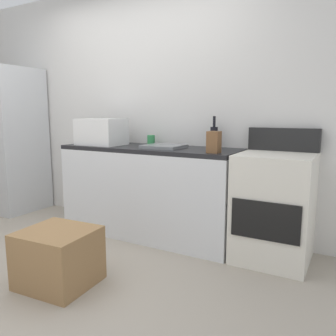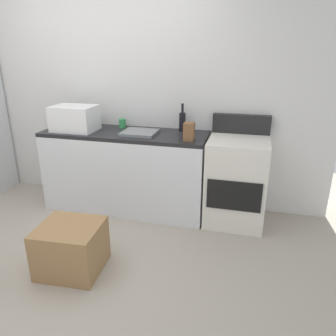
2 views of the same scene
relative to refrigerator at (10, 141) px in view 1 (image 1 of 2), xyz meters
name	(u,v)px [view 1 (image 1 of 2)]	position (x,y,z in m)	size (l,w,h in m)	color
ground_plane	(34,275)	(1.75, -1.15, -0.88)	(6.00, 6.00, 0.00)	#9E9384
wall_back	(143,106)	(1.75, 0.40, 0.42)	(5.00, 0.10, 2.60)	silver
kitchen_counter	(150,191)	(2.05, 0.05, -0.43)	(1.80, 0.60, 0.90)	silver
refrigerator	(10,141)	(0.00, 0.00, 0.00)	(0.68, 0.66, 1.77)	silver
stove_oven	(274,206)	(3.27, 0.06, -0.42)	(0.60, 0.61, 1.10)	silver
microwave	(101,132)	(1.50, -0.02, 0.15)	(0.46, 0.34, 0.27)	white
sink_basin	(164,146)	(2.24, 0.01, 0.03)	(0.36, 0.32, 0.03)	slate
wine_bottle	(214,136)	(2.64, 0.25, 0.13)	(0.07, 0.07, 0.30)	black
coffee_mug	(151,140)	(1.95, 0.24, 0.07)	(0.08, 0.08, 0.10)	#338C4C
knife_block	(214,142)	(2.79, -0.13, 0.11)	(0.10, 0.10, 0.18)	brown
cardboard_box_large	(58,257)	(2.02, -1.14, -0.68)	(0.50, 0.46, 0.41)	olive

